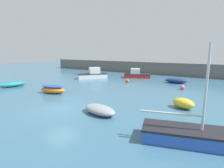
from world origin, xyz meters
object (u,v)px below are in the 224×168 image
rowboat_blue_near (100,110)px  mooring_buoy_orange (127,81)px  motorboat_with_cabin (136,74)px  rowboat_white_midwater (12,84)px  sailboat_tall_mast (201,137)px  motorboat_grey_hull (93,75)px  rowboat_with_red_cover (53,89)px  mooring_buoy_pink (182,87)px  open_tender_yellow (176,81)px  dinghy_near_pier (183,103)px

rowboat_blue_near → mooring_buoy_orange: (-4.65, 13.70, -0.08)m
motorboat_with_cabin → rowboat_white_midwater: (-10.83, -16.81, -0.24)m
sailboat_tall_mast → motorboat_grey_hull: size_ratio=1.21×
rowboat_with_red_cover → motorboat_grey_hull: (-3.16, 11.47, 0.21)m
mooring_buoy_pink → rowboat_white_midwater: bearing=-151.9°
sailboat_tall_mast → mooring_buoy_orange: size_ratio=11.82×
rowboat_white_midwater → mooring_buoy_orange: rowboat_white_midwater is taller
rowboat_blue_near → rowboat_with_red_cover: rowboat_with_red_cover is taller
motorboat_grey_hull → rowboat_with_red_cover: bearing=55.5°
rowboat_blue_near → rowboat_with_red_cover: size_ratio=0.99×
rowboat_blue_near → open_tender_yellow: 17.06m
rowboat_with_red_cover → open_tender_yellow: bearing=37.5°
motorboat_grey_hull → mooring_buoy_pink: motorboat_grey_hull is taller
rowboat_white_midwater → motorboat_with_cabin: bearing=162.7°
mooring_buoy_pink → mooring_buoy_orange: bearing=173.8°
rowboat_white_midwater → sailboat_tall_mast: (23.41, -2.96, 0.06)m
open_tender_yellow → mooring_buoy_orange: 7.37m
rowboat_blue_near → motorboat_with_cabin: (-5.47, 18.96, 0.25)m
dinghy_near_pier → motorboat_with_cabin: size_ratio=0.42×
open_tender_yellow → motorboat_grey_hull: 14.04m
mooring_buoy_orange → mooring_buoy_pink: size_ratio=0.94×
sailboat_tall_mast → mooring_buoy_pink: 14.03m
dinghy_near_pier → open_tender_yellow: 12.48m
open_tender_yellow → rowboat_with_red_cover: bearing=-133.9°
dinghy_near_pier → motorboat_with_cabin: motorboat_with_cabin is taller
open_tender_yellow → dinghy_near_pier: bearing=-82.4°
dinghy_near_pier → mooring_buoy_orange: (-9.85, 8.80, -0.17)m
rowboat_white_midwater → mooring_buoy_orange: (11.65, 11.55, -0.09)m
open_tender_yellow → motorboat_grey_hull: motorboat_grey_hull is taller
rowboat_blue_near → dinghy_near_pier: bearing=55.8°
rowboat_with_red_cover → motorboat_with_cabin: size_ratio=0.64×
mooring_buoy_orange → rowboat_white_midwater: bearing=-135.2°
motorboat_grey_hull → mooring_buoy_orange: (7.13, -0.39, -0.41)m
motorboat_grey_hull → rowboat_blue_near: bearing=80.0°
sailboat_tall_mast → mooring_buoy_orange: sailboat_tall_mast is taller
rowboat_blue_near → open_tender_yellow: (1.97, 16.95, 0.04)m
rowboat_with_red_cover → open_tender_yellow: rowboat_with_red_cover is taller
rowboat_with_red_cover → rowboat_white_midwater: rowboat_with_red_cover is taller
rowboat_blue_near → mooring_buoy_pink: bearing=86.5°
motorboat_with_cabin → mooring_buoy_pink: 11.03m
rowboat_blue_near → motorboat_grey_hull: bearing=142.4°
sailboat_tall_mast → mooring_buoy_orange: (-11.76, 14.51, -0.15)m
open_tender_yellow → motorboat_grey_hull: (-13.75, -2.86, 0.30)m
rowboat_blue_near → mooring_buoy_orange: bearing=121.3°
dinghy_near_pier → motorboat_grey_hull: motorboat_grey_hull is taller
rowboat_white_midwater → dinghy_near_pier: bearing=112.8°
rowboat_with_red_cover → dinghy_near_pier: rowboat_with_red_cover is taller
rowboat_white_midwater → mooring_buoy_pink: (19.98, 10.64, -0.07)m
motorboat_grey_hull → mooring_buoy_orange: size_ratio=9.75×
dinghy_near_pier → mooring_buoy_pink: (-1.52, 7.89, -0.15)m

